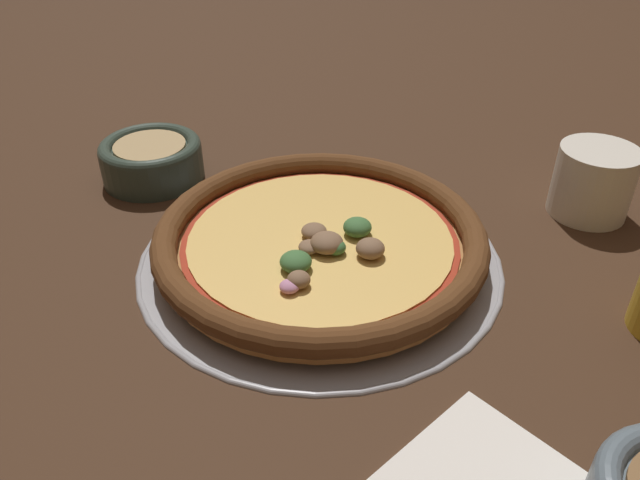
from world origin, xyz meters
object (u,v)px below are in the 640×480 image
at_px(bowl_near, 152,158).
at_px(pizza, 320,239).
at_px(pizza_tray, 320,256).
at_px(drinking_cup, 593,182).

bearing_deg(bowl_near, pizza, -106.18).
height_order(pizza_tray, pizza, pizza).
relative_size(pizza, drinking_cup, 3.86).
bearing_deg(bowl_near, pizza_tray, -106.11).
bearing_deg(pizza_tray, drinking_cup, -49.51).
relative_size(pizza_tray, pizza, 1.11).
height_order(pizza, bowl_near, bowl_near).
distance_m(pizza_tray, pizza, 0.02).
bearing_deg(bowl_near, drinking_cup, -75.27).
xyz_separation_m(pizza, drinking_cup, (0.20, -0.23, 0.01)).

